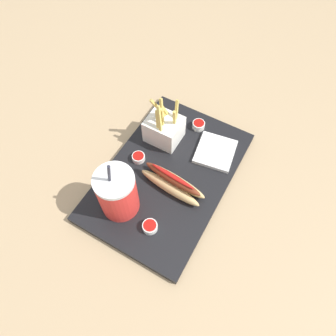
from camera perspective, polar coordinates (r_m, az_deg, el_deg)
name	(u,v)px	position (r m, az deg, el deg)	size (l,w,h in m)	color
ground_plane	(168,179)	(0.88, 0.00, -1.99)	(2.40, 2.40, 0.02)	tan
food_tray	(168,175)	(0.86, 0.00, -1.35)	(0.48, 0.31, 0.02)	black
soda_cup	(117,193)	(0.76, -9.17, -4.50)	(0.10, 0.10, 0.21)	red
fries_basket	(164,129)	(0.89, -0.72, 7.16)	(0.09, 0.10, 0.15)	white
hot_dog_1	(173,183)	(0.81, 0.82, -2.66)	(0.07, 0.18, 0.06)	#DBB775
ketchup_cup_1	(199,125)	(0.94, 5.71, 7.74)	(0.04, 0.04, 0.02)	white
ketchup_cup_2	(150,226)	(0.78, -3.29, -10.55)	(0.04, 0.04, 0.02)	white
ketchup_cup_3	(139,157)	(0.87, -5.33, 2.02)	(0.04, 0.04, 0.02)	white
napkin_stack	(215,152)	(0.90, 8.60, 2.95)	(0.11, 0.10, 0.01)	white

